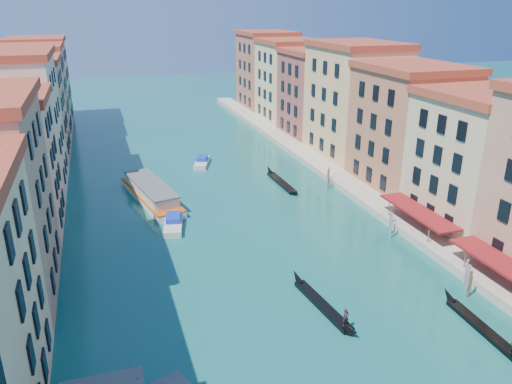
% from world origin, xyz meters
% --- Properties ---
extents(left_bank_palazzos, '(12.80, 128.40, 21.00)m').
position_xyz_m(left_bank_palazzos, '(-26.00, 64.68, 9.71)').
color(left_bank_palazzos, beige).
rests_on(left_bank_palazzos, ground).
extents(right_bank_palazzos, '(12.80, 128.40, 21.00)m').
position_xyz_m(right_bank_palazzos, '(30.00, 65.00, 9.75)').
color(right_bank_palazzos, brown).
rests_on(right_bank_palazzos, ground).
extents(quay, '(4.00, 140.00, 1.00)m').
position_xyz_m(quay, '(22.00, 65.00, 0.50)').
color(quay, '#ACA68B').
rests_on(quay, ground).
extents(mooring_poles_right, '(1.44, 54.24, 3.20)m').
position_xyz_m(mooring_poles_right, '(19.10, 28.80, 1.30)').
color(mooring_poles_right, brown).
rests_on(mooring_poles_right, ground).
extents(vaporetto_far, '(7.44, 18.12, 2.63)m').
position_xyz_m(vaporetto_far, '(-8.03, 60.75, 1.18)').
color(vaporetto_far, silver).
rests_on(vaporetto_far, ground).
extents(gondola_fore, '(2.26, 11.87, 2.37)m').
position_xyz_m(gondola_fore, '(4.07, 27.75, 0.40)').
color(gondola_fore, black).
rests_on(gondola_fore, ground).
extents(gondola_right, '(1.38, 11.55, 2.30)m').
position_xyz_m(gondola_right, '(15.99, 19.92, 0.44)').
color(gondola_right, black).
rests_on(gondola_right, ground).
extents(gondola_far, '(1.43, 13.10, 1.86)m').
position_xyz_m(gondola_far, '(12.61, 61.70, 0.38)').
color(gondola_far, black).
rests_on(gondola_far, ground).
extents(motorboat_mid, '(3.54, 7.31, 1.45)m').
position_xyz_m(motorboat_mid, '(-6.46, 50.48, 0.57)').
color(motorboat_mid, beige).
rests_on(motorboat_mid, ground).
extents(motorboat_far, '(4.24, 7.05, 1.39)m').
position_xyz_m(motorboat_far, '(2.71, 75.64, 0.54)').
color(motorboat_far, silver).
rests_on(motorboat_far, ground).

